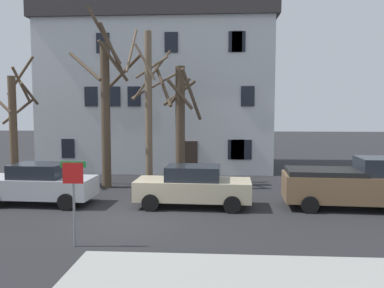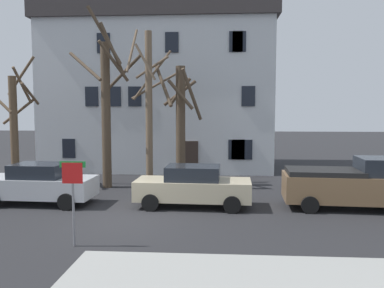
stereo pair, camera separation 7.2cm
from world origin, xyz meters
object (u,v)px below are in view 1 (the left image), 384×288
object	(u,v)px
street_sign_pole	(73,187)
bicycle_leaning	(57,179)
pickup_truck_brown	(356,184)
tree_bare_end	(180,120)
tree_bare_mid	(106,105)
tree_bare_far	(148,104)
building_main	(160,80)
car_silver_sedan	(40,184)
car_beige_sedan	(193,186)
tree_bare_near	(14,124)

from	to	relation	value
street_sign_pole	bicycle_leaning	xyz separation A→B (m)	(-4.20, 8.75, -1.40)
pickup_truck_brown	street_sign_pole	world-z (taller)	street_sign_pole
tree_bare_end	street_sign_pole	size ratio (longest dim) A/B	2.57
tree_bare_mid	tree_bare_far	size ratio (longest dim) A/B	1.10
building_main	car_silver_sedan	size ratio (longest dim) A/B	3.29
tree_bare_far	street_sign_pole	bearing A→B (deg)	-94.63
tree_bare_far	car_silver_sedan	xyz separation A→B (m)	(-4.05, -3.60, -3.41)
car_beige_sedan	tree_bare_end	bearing A→B (deg)	102.03
tree_bare_far	car_beige_sedan	size ratio (longest dim) A/B	1.70
building_main	pickup_truck_brown	xyz separation A→B (m)	(9.58, -11.35, -5.02)
pickup_truck_brown	street_sign_pole	xyz separation A→B (m)	(-9.73, -5.02, 0.76)
car_beige_sedan	street_sign_pole	world-z (taller)	street_sign_pole
tree_bare_end	bicycle_leaning	world-z (taller)	tree_bare_end
car_beige_sedan	car_silver_sedan	bearing A→B (deg)	179.69
tree_bare_end	street_sign_pole	bearing A→B (deg)	-102.95
tree_bare_mid	pickup_truck_brown	size ratio (longest dim) A/B	1.57
car_beige_sedan	tree_bare_far	bearing A→B (deg)	124.16
tree_bare_near	street_sign_pole	world-z (taller)	tree_bare_near
tree_bare_mid	tree_bare_far	distance (m)	2.17
tree_bare_far	tree_bare_end	distance (m)	1.94
tree_bare_far	street_sign_pole	distance (m)	8.96
tree_bare_mid	tree_bare_end	world-z (taller)	tree_bare_mid
tree_bare_near	car_silver_sedan	xyz separation A→B (m)	(2.96, -3.66, -2.38)
tree_bare_end	bicycle_leaning	distance (m)	7.14
tree_bare_near	tree_bare_far	distance (m)	7.09
bicycle_leaning	building_main	bearing A→B (deg)	60.28
tree_bare_near	car_silver_sedan	distance (m)	5.28
tree_bare_mid	tree_bare_end	distance (m)	3.85
building_main	tree_bare_mid	world-z (taller)	building_main
tree_bare_mid	bicycle_leaning	size ratio (longest dim) A/B	5.21
tree_bare_mid	street_sign_pole	xyz separation A→B (m)	(1.48, -8.63, -2.46)
tree_bare_near	car_beige_sedan	bearing A→B (deg)	-21.31
tree_bare_mid	car_beige_sedan	bearing A→B (deg)	-38.51
tree_bare_end	pickup_truck_brown	bearing A→B (deg)	-30.75
tree_bare_far	street_sign_pole	size ratio (longest dim) A/B	3.24
building_main	car_beige_sedan	distance (m)	12.91
pickup_truck_brown	car_beige_sedan	bearing A→B (deg)	-179.26
tree_bare_near	car_silver_sedan	world-z (taller)	tree_bare_near
bicycle_leaning	tree_bare_end	bearing A→B (deg)	6.78
car_beige_sedan	street_sign_pole	xyz separation A→B (m)	(-3.16, -4.94, 0.91)
tree_bare_near	car_beige_sedan	world-z (taller)	tree_bare_near
tree_bare_end	street_sign_pole	distance (m)	9.91
bicycle_leaning	street_sign_pole	bearing A→B (deg)	-64.36
building_main	tree_bare_near	world-z (taller)	building_main
street_sign_pole	car_beige_sedan	bearing A→B (deg)	57.38
pickup_truck_brown	tree_bare_mid	bearing A→B (deg)	162.16
tree_bare_end	car_silver_sedan	distance (m)	7.62
tree_bare_far	pickup_truck_brown	world-z (taller)	tree_bare_far
street_sign_pole	tree_bare_near	bearing A→B (deg)	126.17
building_main	tree_bare_far	distance (m)	8.01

